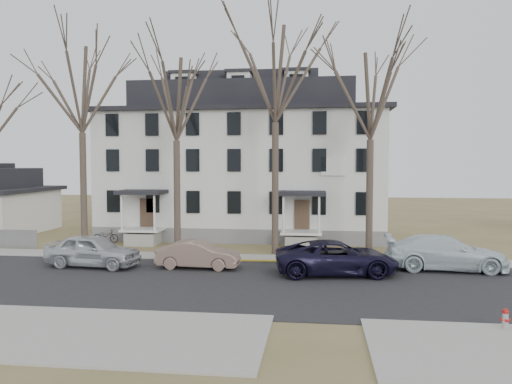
# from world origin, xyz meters

# --- Properties ---
(ground) EXTENTS (120.00, 120.00, 0.00)m
(ground) POSITION_xyz_m (0.00, 0.00, 0.00)
(ground) COLOR olive
(ground) RESTS_ON ground
(main_road) EXTENTS (120.00, 10.00, 0.04)m
(main_road) POSITION_xyz_m (0.00, 2.00, 0.00)
(main_road) COLOR #27272A
(main_road) RESTS_ON ground
(far_sidewalk) EXTENTS (120.00, 2.00, 0.08)m
(far_sidewalk) POSITION_xyz_m (0.00, 8.00, 0.00)
(far_sidewalk) COLOR #A09F97
(far_sidewalk) RESTS_ON ground
(yellow_curb) EXTENTS (14.00, 0.25, 0.06)m
(yellow_curb) POSITION_xyz_m (5.00, 7.10, 0.00)
(yellow_curb) COLOR gold
(yellow_curb) RESTS_ON ground
(boarding_house) EXTENTS (20.80, 12.36, 12.05)m
(boarding_house) POSITION_xyz_m (-2.00, 17.95, 5.38)
(boarding_house) COLOR slate
(boarding_house) RESTS_ON ground
(tree_far_left) EXTENTS (8.40, 8.40, 13.72)m
(tree_far_left) POSITION_xyz_m (-11.00, 9.80, 10.34)
(tree_far_left) COLOR #473B31
(tree_far_left) RESTS_ON ground
(tree_mid_left) EXTENTS (7.80, 7.80, 12.74)m
(tree_mid_left) POSITION_xyz_m (-5.00, 9.80, 9.60)
(tree_mid_left) COLOR #473B31
(tree_mid_left) RESTS_ON ground
(tree_center) EXTENTS (9.00, 9.00, 14.70)m
(tree_center) POSITION_xyz_m (1.00, 9.80, 11.08)
(tree_center) COLOR #473B31
(tree_center) RESTS_ON ground
(tree_mid_right) EXTENTS (7.80, 7.80, 12.74)m
(tree_mid_right) POSITION_xyz_m (6.50, 9.80, 9.60)
(tree_mid_right) COLOR #473B31
(tree_mid_right) RESTS_ON ground
(car_silver) EXTENTS (5.10, 2.45, 1.68)m
(car_silver) POSITION_xyz_m (-8.05, 4.72, 0.84)
(car_silver) COLOR silver
(car_silver) RESTS_ON ground
(car_tan) EXTENTS (4.26, 1.56, 1.39)m
(car_tan) POSITION_xyz_m (-2.55, 5.04, 0.70)
(car_tan) COLOR #85695C
(car_tan) RESTS_ON ground
(car_navy) EXTENTS (6.19, 3.48, 1.63)m
(car_navy) POSITION_xyz_m (4.43, 4.47, 0.82)
(car_navy) COLOR black
(car_navy) RESTS_ON ground
(car_white) EXTENTS (6.03, 2.66, 1.72)m
(car_white) POSITION_xyz_m (9.93, 6.22, 0.86)
(car_white) COLOR silver
(car_white) RESTS_ON ground
(bicycle_left) EXTENTS (1.78, 0.63, 0.93)m
(bicycle_left) POSITION_xyz_m (-10.66, 12.18, 0.47)
(bicycle_left) COLOR black
(bicycle_left) RESTS_ON ground
(fire_hydrant) EXTENTS (0.30, 0.28, 0.73)m
(fire_hydrant) POSITION_xyz_m (9.57, -2.93, 0.37)
(fire_hydrant) COLOR #B7B7BA
(fire_hydrant) RESTS_ON ground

